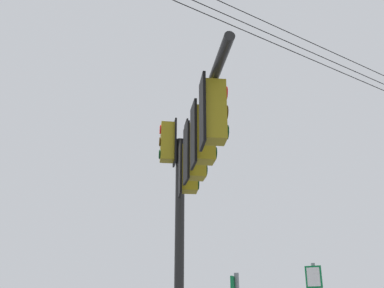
# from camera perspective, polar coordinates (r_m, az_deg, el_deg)

# --- Properties ---
(signal_mast_assembly) EXTENTS (5.25, 0.97, 6.53)m
(signal_mast_assembly) POSITION_cam_1_polar(r_m,az_deg,el_deg) (8.84, -0.43, -4.22)
(signal_mast_assembly) COLOR black
(signal_mast_assembly) RESTS_ON ground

